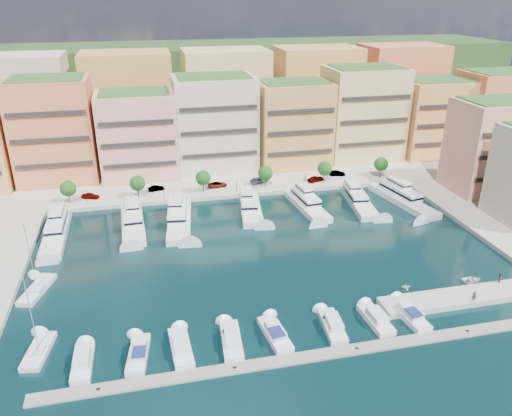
% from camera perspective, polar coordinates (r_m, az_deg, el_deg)
% --- Properties ---
extents(ground, '(400.00, 400.00, 0.00)m').
position_cam_1_polar(ground, '(98.21, 1.21, -5.45)').
color(ground, black).
rests_on(ground, ground).
extents(north_quay, '(220.00, 64.00, 2.00)m').
position_cam_1_polar(north_quay, '(154.23, -4.38, 5.60)').
color(north_quay, '#9E998E').
rests_on(north_quay, ground).
extents(hillside, '(240.00, 40.00, 58.00)m').
position_cam_1_polar(hillside, '(200.04, -6.53, 9.77)').
color(hillside, '#1D3817').
rests_on(hillside, ground).
extents(south_pontoon, '(72.00, 2.20, 0.35)m').
position_cam_1_polar(south_pontoon, '(73.78, 4.73, -16.86)').
color(south_pontoon, gray).
rests_on(south_pontoon, ground).
extents(finger_pier, '(32.00, 5.00, 2.00)m').
position_cam_1_polar(finger_pier, '(92.95, 23.27, -9.47)').
color(finger_pier, '#9E998E').
rests_on(finger_pier, ground).
extents(apartment_1, '(20.00, 16.50, 26.80)m').
position_cam_1_polar(apartment_1, '(141.05, -22.05, 8.26)').
color(apartment_1, '#DE694A').
rests_on(apartment_1, north_quay).
extents(apartment_2, '(20.00, 15.50, 22.80)m').
position_cam_1_polar(apartment_2, '(137.76, -13.35, 8.15)').
color(apartment_2, '#EFA285').
rests_on(apartment_2, north_quay).
extents(apartment_3, '(22.00, 16.50, 25.80)m').
position_cam_1_polar(apartment_3, '(140.60, -4.74, 9.65)').
color(apartment_3, beige).
rests_on(apartment_3, north_quay).
extents(apartment_4, '(20.00, 15.50, 23.80)m').
position_cam_1_polar(apartment_4, '(143.62, 4.23, 9.56)').
color(apartment_4, '#DDA353').
rests_on(apartment_4, north_quay).
extents(apartment_5, '(22.00, 16.50, 26.80)m').
position_cam_1_polar(apartment_5, '(152.81, 12.08, 10.55)').
color(apartment_5, '#E3CA78').
rests_on(apartment_5, north_quay).
extents(apartment_6, '(20.00, 15.50, 22.80)m').
position_cam_1_polar(apartment_6, '(161.90, 19.53, 9.72)').
color(apartment_6, '#DD9550').
rests_on(apartment_6, north_quay).
extents(apartment_7, '(22.00, 16.50, 24.80)m').
position_cam_1_polar(apartment_7, '(171.52, 25.70, 9.83)').
color(apartment_7, '#DE694A').
rests_on(apartment_7, north_quay).
extents(apartment_east_a, '(18.00, 14.50, 22.80)m').
position_cam_1_polar(apartment_east_a, '(137.09, 25.23, 6.44)').
color(apartment_east_a, '#EFA285').
rests_on(apartment_east_a, east_quay).
extents(backblock_0, '(26.00, 18.00, 30.00)m').
position_cam_1_polar(backblock_0, '(163.83, -24.97, 10.37)').
color(backblock_0, beige).
rests_on(backblock_0, north_quay).
extents(backblock_1, '(26.00, 18.00, 30.00)m').
position_cam_1_polar(backblock_1, '(160.33, -14.29, 11.58)').
color(backblock_1, '#DDA353').
rests_on(backblock_1, north_quay).
extents(backblock_2, '(26.00, 18.00, 30.00)m').
position_cam_1_polar(backblock_2, '(162.39, -3.44, 12.40)').
color(backblock_2, '#E3CA78').
rests_on(backblock_2, north_quay).
extents(backblock_3, '(26.00, 18.00, 30.00)m').
position_cam_1_polar(backblock_3, '(169.81, 6.84, 12.78)').
color(backblock_3, '#DD9550').
rests_on(backblock_3, north_quay).
extents(backblock_4, '(26.00, 18.00, 30.00)m').
position_cam_1_polar(backblock_4, '(181.93, 16.02, 12.78)').
color(backblock_4, '#DE694A').
rests_on(backblock_4, north_quay).
extents(tree_0, '(3.80, 3.80, 5.65)m').
position_cam_1_polar(tree_0, '(125.75, -20.68, 2.09)').
color(tree_0, '#473323').
rests_on(tree_0, north_quay).
extents(tree_1, '(3.80, 3.80, 5.65)m').
position_cam_1_polar(tree_1, '(124.35, -13.40, 2.78)').
color(tree_1, '#473323').
rests_on(tree_1, north_quay).
extents(tree_2, '(3.80, 3.80, 5.65)m').
position_cam_1_polar(tree_2, '(125.00, -6.06, 3.42)').
color(tree_2, '#473323').
rests_on(tree_2, north_quay).
extents(tree_3, '(3.80, 3.80, 5.65)m').
position_cam_1_polar(tree_3, '(127.67, 1.09, 4.00)').
color(tree_3, '#473323').
rests_on(tree_3, north_quay).
extents(tree_4, '(3.80, 3.80, 5.65)m').
position_cam_1_polar(tree_4, '(132.24, 7.85, 4.49)').
color(tree_4, '#473323').
rests_on(tree_4, north_quay).
extents(tree_5, '(3.80, 3.80, 5.65)m').
position_cam_1_polar(tree_5, '(138.51, 14.10, 4.88)').
color(tree_5, '#473323').
rests_on(tree_5, north_quay).
extents(lamppost_0, '(0.30, 0.30, 4.20)m').
position_cam_1_polar(lamppost_0, '(123.39, -18.91, 1.49)').
color(lamppost_0, black).
rests_on(lamppost_0, north_quay).
extents(lamppost_1, '(0.30, 0.30, 4.20)m').
position_cam_1_polar(lamppost_1, '(122.53, -10.55, 2.26)').
color(lamppost_1, black).
rests_on(lamppost_1, north_quay).
extents(lamppost_2, '(0.30, 0.30, 4.20)m').
position_cam_1_polar(lamppost_2, '(124.29, -2.25, 2.97)').
color(lamppost_2, black).
rests_on(lamppost_2, north_quay).
extents(lamppost_3, '(0.30, 0.30, 4.20)m').
position_cam_1_polar(lamppost_3, '(128.57, 5.67, 3.59)').
color(lamppost_3, black).
rests_on(lamppost_3, north_quay).
extents(lamppost_4, '(0.30, 0.30, 4.20)m').
position_cam_1_polar(lamppost_4, '(135.14, 12.96, 4.11)').
color(lamppost_4, black).
rests_on(lamppost_4, north_quay).
extents(yacht_0, '(4.54, 22.41, 7.30)m').
position_cam_1_polar(yacht_0, '(113.84, -21.83, -2.29)').
color(yacht_0, silver).
rests_on(yacht_0, ground).
extents(yacht_1, '(5.45, 20.42, 7.30)m').
position_cam_1_polar(yacht_1, '(113.00, -13.91, -1.46)').
color(yacht_1, silver).
rests_on(yacht_1, ground).
extents(yacht_2, '(7.23, 21.86, 7.30)m').
position_cam_1_polar(yacht_2, '(112.57, -8.78, -1.05)').
color(yacht_2, silver).
rests_on(yacht_2, ground).
extents(yacht_3, '(6.86, 17.52, 7.30)m').
position_cam_1_polar(yacht_3, '(116.43, -0.67, 0.11)').
color(yacht_3, silver).
rests_on(yacht_3, ground).
extents(yacht_4, '(6.25, 18.93, 7.30)m').
position_cam_1_polar(yacht_4, '(119.16, 5.76, 0.50)').
color(yacht_4, silver).
rests_on(yacht_4, ground).
extents(yacht_5, '(6.99, 19.84, 7.30)m').
position_cam_1_polar(yacht_5, '(123.35, 11.53, 1.01)').
color(yacht_5, silver).
rests_on(yacht_5, ground).
extents(yacht_6, '(8.51, 22.72, 7.30)m').
position_cam_1_polar(yacht_6, '(126.95, 16.23, 1.19)').
color(yacht_6, silver).
rests_on(yacht_6, ground).
extents(cruiser_0, '(2.74, 8.04, 2.55)m').
position_cam_1_polar(cruiser_0, '(76.13, -19.19, -16.33)').
color(cruiser_0, silver).
rests_on(cruiser_0, ground).
extents(cruiser_1, '(3.72, 8.50, 2.66)m').
position_cam_1_polar(cruiser_1, '(75.35, -13.29, -15.96)').
color(cruiser_1, silver).
rests_on(cruiser_1, ground).
extents(cruiser_2, '(3.22, 8.95, 2.55)m').
position_cam_1_polar(cruiser_2, '(75.31, -8.56, -15.56)').
color(cruiser_2, silver).
rests_on(cruiser_2, ground).
extents(cruiser_3, '(3.44, 9.04, 2.55)m').
position_cam_1_polar(cruiser_3, '(75.90, -2.81, -14.91)').
color(cruiser_3, silver).
rests_on(cruiser_3, ground).
extents(cruiser_4, '(3.69, 8.82, 2.66)m').
position_cam_1_polar(cruiser_4, '(77.00, 2.20, -14.23)').
color(cruiser_4, silver).
rests_on(cruiser_4, ground).
extents(cruiser_5, '(3.35, 8.38, 2.55)m').
position_cam_1_polar(cruiser_5, '(79.46, 8.74, -13.18)').
color(cruiser_5, silver).
rests_on(cruiser_5, ground).
extents(cruiser_6, '(3.16, 8.04, 2.55)m').
position_cam_1_polar(cruiser_6, '(82.05, 13.55, -12.29)').
color(cruiser_6, silver).
rests_on(cruiser_6, ground).
extents(cruiser_7, '(3.55, 9.02, 2.66)m').
position_cam_1_polar(cruiser_7, '(84.41, 17.08, -11.59)').
color(cruiser_7, silver).
rests_on(cruiser_7, ground).
extents(sailboat_0, '(4.11, 8.37, 13.20)m').
position_cam_1_polar(sailboat_0, '(80.57, -23.57, -14.82)').
color(sailboat_0, silver).
rests_on(sailboat_0, ground).
extents(sailboat_1, '(5.53, 9.89, 13.20)m').
position_cam_1_polar(sailboat_1, '(94.97, -23.72, -8.59)').
color(sailboat_1, silver).
rests_on(sailboat_1, ground).
extents(tender_1, '(1.83, 1.63, 0.87)m').
position_cam_1_polar(tender_1, '(91.68, 16.75, -8.58)').
color(tender_1, beige).
rests_on(tender_1, ground).
extents(tender_2, '(3.67, 2.66, 0.75)m').
position_cam_1_polar(tender_2, '(97.78, 23.44, -7.52)').
color(tender_2, white).
rests_on(tender_2, ground).
extents(car_0, '(4.65, 3.15, 1.47)m').
position_cam_1_polar(car_0, '(127.98, -18.38, 1.35)').
color(car_0, gray).
rests_on(car_0, north_quay).
extents(car_1, '(4.24, 2.24, 1.33)m').
position_cam_1_polar(car_1, '(128.73, -11.32, 2.23)').
color(car_1, gray).
rests_on(car_1, north_quay).
extents(car_2, '(5.12, 2.70, 1.37)m').
position_cam_1_polar(car_2, '(128.98, -4.43, 2.69)').
color(car_2, gray).
rests_on(car_2, north_quay).
extents(car_3, '(5.78, 4.06, 1.56)m').
position_cam_1_polar(car_3, '(131.41, 0.36, 3.21)').
color(car_3, gray).
rests_on(car_3, north_quay).
extents(car_4, '(4.94, 3.21, 1.57)m').
position_cam_1_polar(car_4, '(133.30, 6.83, 3.35)').
color(car_4, gray).
rests_on(car_4, north_quay).
extents(car_5, '(4.58, 2.54, 1.43)m').
position_cam_1_polar(car_5, '(138.28, 9.27, 3.93)').
color(car_5, gray).
rests_on(car_5, north_quay).
extents(person_0, '(0.79, 0.79, 1.85)m').
position_cam_1_polar(person_0, '(90.12, 23.67, -9.19)').
color(person_0, '#262A4D').
rests_on(person_0, finger_pier).
extents(person_1, '(1.17, 1.14, 1.89)m').
position_cam_1_polar(person_1, '(97.11, 26.04, -7.18)').
color(person_1, '#432C28').
rests_on(person_1, finger_pier).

